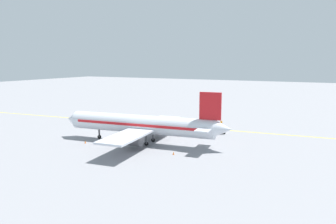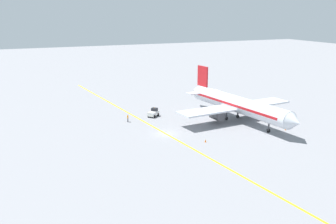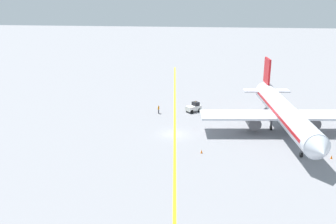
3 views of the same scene
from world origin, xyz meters
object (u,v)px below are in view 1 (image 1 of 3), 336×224
at_px(baggage_tug_white, 220,129).
at_px(traffic_cone_near_nose, 85,142).
at_px(airplane_at_gate, 143,125).
at_px(traffic_cone_by_wingtip, 137,125).
at_px(ground_crew_worker, 221,123).
at_px(traffic_cone_mid_apron, 173,153).

xyz_separation_m(baggage_tug_white, traffic_cone_near_nose, (-20.97, 20.78, -0.63)).
distance_m(airplane_at_gate, baggage_tug_white, 19.18).
height_order(traffic_cone_near_nose, traffic_cone_by_wingtip, same).
relative_size(airplane_at_gate, traffic_cone_by_wingtip, 64.63).
height_order(baggage_tug_white, traffic_cone_near_nose, baggage_tug_white).
bearing_deg(baggage_tug_white, ground_crew_worker, 15.58).
relative_size(airplane_at_gate, traffic_cone_near_nose, 64.63).
bearing_deg(traffic_cone_mid_apron, baggage_tug_white, -4.79).
height_order(ground_crew_worker, traffic_cone_mid_apron, ground_crew_worker).
relative_size(baggage_tug_white, traffic_cone_by_wingtip, 5.91).
distance_m(baggage_tug_white, traffic_cone_mid_apron, 20.19).
bearing_deg(ground_crew_worker, airplane_at_gate, 158.70).
xyz_separation_m(airplane_at_gate, ground_crew_worker, (22.54, -8.78, -2.80)).
bearing_deg(traffic_cone_near_nose, baggage_tug_white, -44.74).
xyz_separation_m(traffic_cone_near_nose, traffic_cone_by_wingtip, (18.81, 0.06, 0.00)).
relative_size(baggage_tug_white, traffic_cone_mid_apron, 5.91).
distance_m(airplane_at_gate, traffic_cone_mid_apron, 10.62).
height_order(ground_crew_worker, traffic_cone_near_nose, ground_crew_worker).
height_order(baggage_tug_white, traffic_cone_mid_apron, baggage_tug_white).
bearing_deg(traffic_cone_mid_apron, traffic_cone_by_wingtip, 46.87).
xyz_separation_m(airplane_at_gate, baggage_tug_white, (15.66, -10.70, -2.81)).
bearing_deg(traffic_cone_near_nose, traffic_cone_by_wingtip, 0.19).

